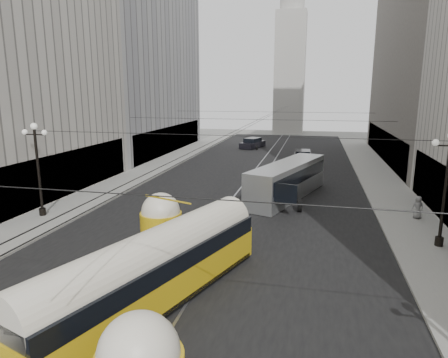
% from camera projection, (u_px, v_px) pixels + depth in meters
% --- Properties ---
extents(road, '(20.00, 85.00, 0.02)m').
position_uv_depth(road, '(254.00, 181.00, 38.81)').
color(road, black).
rests_on(road, ground).
extents(sidewalk_left, '(4.00, 72.00, 0.15)m').
position_uv_depth(sidewalk_left, '(153.00, 169.00, 44.73)').
color(sidewalk_left, gray).
rests_on(sidewalk_left, ground).
extents(sidewalk_right, '(4.00, 72.00, 0.15)m').
position_uv_depth(sidewalk_right, '(379.00, 179.00, 39.52)').
color(sidewalk_right, gray).
rests_on(sidewalk_right, ground).
extents(rail_left, '(0.12, 85.00, 0.04)m').
position_uv_depth(rail_left, '(246.00, 181.00, 38.97)').
color(rail_left, gray).
rests_on(rail_left, ground).
extents(rail_right, '(0.12, 85.00, 0.04)m').
position_uv_depth(rail_right, '(262.00, 182.00, 38.64)').
color(rail_right, gray).
rests_on(rail_right, ground).
extents(building_left_far, '(12.60, 28.60, 28.60)m').
position_uv_depth(building_left_far, '(129.00, 48.00, 54.82)').
color(building_left_far, '#999999').
rests_on(building_left_far, ground).
extents(distant_tower, '(6.00, 6.00, 31.36)m').
position_uv_depth(distant_tower, '(290.00, 59.00, 80.81)').
color(distant_tower, '#B2AFA8').
rests_on(distant_tower, ground).
extents(lamppost_left_mid, '(1.86, 0.44, 6.37)m').
position_uv_depth(lamppost_left_mid, '(38.00, 164.00, 26.93)').
color(lamppost_left_mid, black).
rests_on(lamppost_left_mid, sidewalk_left).
extents(lamppost_right_mid, '(1.86, 0.44, 6.37)m').
position_uv_depth(lamppost_right_mid, '(446.00, 183.00, 21.46)').
color(lamppost_right_mid, black).
rests_on(lamppost_right_mid, sidewalk_right).
extents(catenary, '(25.00, 72.00, 0.23)m').
position_uv_depth(catenary, '(255.00, 121.00, 36.55)').
color(catenary, black).
rests_on(catenary, ground).
extents(streetcar, '(6.29, 13.95, 3.19)m').
position_uv_depth(streetcar, '(154.00, 269.00, 16.11)').
color(streetcar, gold).
rests_on(streetcar, ground).
extents(city_bus, '(5.82, 11.79, 2.89)m').
position_uv_depth(city_bus, '(288.00, 179.00, 32.52)').
color(city_bus, gray).
rests_on(city_bus, ground).
extents(sedan_white_far, '(2.15, 4.93, 1.54)m').
position_uv_depth(sedan_white_far, '(303.00, 157.00, 48.70)').
color(sedan_white_far, white).
rests_on(sedan_white_far, ground).
extents(sedan_dark_far, '(3.53, 5.36, 1.57)m').
position_uv_depth(sedan_dark_far, '(253.00, 143.00, 61.32)').
color(sedan_dark_far, black).
rests_on(sedan_dark_far, ground).
extents(pedestrian_sidewalk_right, '(0.83, 0.59, 1.54)m').
position_uv_depth(pedestrian_sidewalk_right, '(418.00, 207.00, 26.86)').
color(pedestrian_sidewalk_right, slate).
rests_on(pedestrian_sidewalk_right, sidewalk_right).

